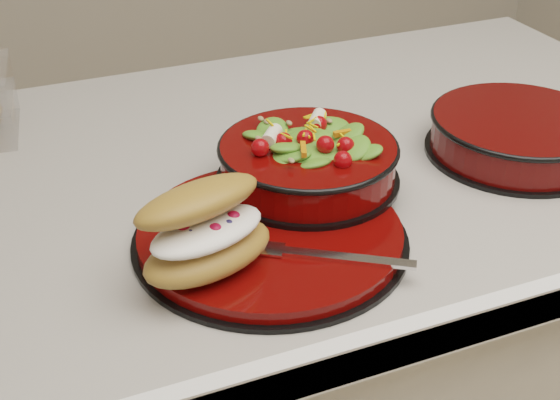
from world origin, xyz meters
name	(u,v)px	position (x,y,z in m)	size (l,w,h in m)	color
island_counter	(292,396)	(0.00, 0.00, 0.45)	(1.24, 0.74, 0.90)	white
dinner_plate	(271,235)	(-0.11, -0.18, 0.91)	(0.31, 0.31, 0.02)	black
salad_bowl	(308,156)	(-0.03, -0.10, 0.96)	(0.22, 0.22, 0.09)	black
croissant	(205,230)	(-0.19, -0.22, 0.96)	(0.16, 0.13, 0.09)	#AB7534
fork	(321,255)	(-0.08, -0.25, 0.92)	(0.16, 0.12, 0.00)	silver
extra_bowl	(518,133)	(0.28, -0.11, 0.93)	(0.24, 0.24, 0.05)	black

